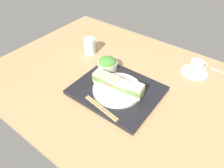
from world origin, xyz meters
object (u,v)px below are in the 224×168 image
Objects in this scene: sandwich_nearmost at (101,77)px; sandwich_farmost at (136,90)px; sandwich_inner_near at (112,82)px; teaspoon at (216,70)px; sandwich_inner_far at (123,87)px; salad_bowl at (108,64)px; sandwich_plate at (117,89)px; drinking_glass at (90,46)px; chopsticks_pair at (101,108)px; coffee_cup at (196,68)px.

sandwich_farmost is (18.58, 1.83, 0.38)cm from sandwich_nearmost.
sandwich_nearmost reaches higher than sandwich_inner_near.
sandwich_inner_near is at bearing -126.84° from teaspoon.
sandwich_inner_far is 0.68× the size of salad_bowl.
teaspoon is at bearing 37.72° from salad_bowl.
sandwich_plate is 39.32cm from drinking_glass.
sandwich_nearmost is at bearing -66.20° from salad_bowl.
sandwich_farmost is at bearing -22.72° from drinking_glass.
drinking_glass is 0.96× the size of teaspoon.
sandwich_inner_near reaches higher than sandwich_inner_far.
drinking_glass is at bearing 153.24° from sandwich_inner_far.
chopsticks_pair is at bearing -117.56° from teaspoon.
drinking_glass is at bearing 150.80° from sandwich_plate.
sandwich_farmost is at bearing -116.80° from teaspoon.
sandwich_farmost is at bearing -23.09° from salad_bowl.
sandwich_inner_near reaches higher than salad_bowl.
sandwich_nearmost is 64.91cm from teaspoon.
teaspoon is (29.94, 47.62, -5.69)cm from sandwich_inner_far.
teaspoon is (32.06, 61.43, -2.01)cm from chopsticks_pair.
salad_bowl is at bearing -144.53° from coffee_cup.
coffee_cup is 13.27cm from teaspoon.
sandwich_nearmost is 18.67cm from sandwich_farmost.
sandwich_farmost reaches higher than chopsticks_pair.
teaspoon is at bearing 45.94° from coffee_cup.
salad_bowl reaches higher than coffee_cup.
sandwich_inner_near is at bearing 107.16° from chopsticks_pair.
sandwich_inner_near is at bearing -174.39° from sandwich_plate.
salad_bowl is 29.24cm from chopsticks_pair.
sandwich_plate is 45.45cm from coffee_cup.
teaspoon is (9.03, 9.33, -2.70)cm from coffee_cup.
sandwich_farmost is 40.62cm from coffee_cup.
sandwich_inner_near is 0.99× the size of sandwich_inner_far.
sandwich_inner_near is at bearing -174.39° from sandwich_inner_far.
teaspoon is at bearing 23.14° from drinking_glass.
sandwich_plate is 13.55cm from chopsticks_pair.
sandwich_inner_far reaches higher than sandwich_plate.
sandwich_nearmost is at bearing -174.39° from sandwich_inner_near.
sandwich_inner_near is 0.37× the size of chopsticks_pair.
salad_bowl is 1.07× the size of teaspoon.
sandwich_nearmost reaches higher than sandwich_inner_far.
sandwich_inner_near is at bearing -44.77° from salad_bowl.
sandwich_farmost is (6.19, 0.61, 0.71)cm from sandwich_inner_far.
teaspoon is (47.63, 36.83, -4.72)cm from salad_bowl.
sandwich_inner_near is 14.36cm from chopsticks_pair.
coffee_cup is at bearing -134.06° from teaspoon.
salad_bowl reaches higher than sandwich_plate.
sandwich_farmost reaches higher than drinking_glass.
chopsticks_pair is at bearing -57.67° from salad_bowl.
sandwich_inner_near is at bearing 5.61° from sandwich_nearmost.
sandwich_nearmost reaches higher than chopsticks_pair.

